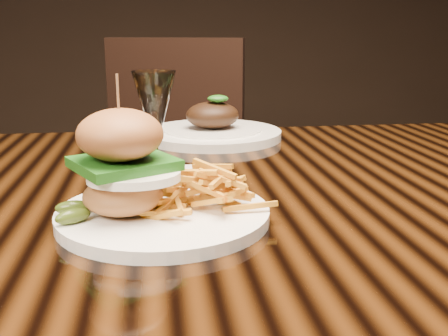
{
  "coord_description": "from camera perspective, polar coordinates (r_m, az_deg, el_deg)",
  "views": [
    {
      "loc": [
        -0.09,
        -0.76,
        0.98
      ],
      "look_at": [
        -0.0,
        -0.13,
        0.81
      ],
      "focal_mm": 42.0,
      "sensor_mm": 36.0,
      "label": 1
    }
  ],
  "objects": [
    {
      "name": "dining_table",
      "position": [
        0.82,
        -1.03,
        -6.85
      ],
      "size": [
        1.6,
        0.9,
        0.75
      ],
      "color": "black",
      "rests_on": "ground"
    },
    {
      "name": "burger_plate",
      "position": [
        0.63,
        -7.35,
        -1.89
      ],
      "size": [
        0.26,
        0.26,
        0.18
      ],
      "rotation": [
        0.0,
        0.0,
        0.27
      ],
      "color": "white",
      "rests_on": "dining_table"
    },
    {
      "name": "ramekin",
      "position": [
        0.75,
        -4.68,
        -1.44
      ],
      "size": [
        0.07,
        0.07,
        0.03
      ],
      "primitive_type": "cube",
      "rotation": [
        0.0,
        0.0,
        0.03
      ],
      "color": "white",
      "rests_on": "dining_table"
    },
    {
      "name": "far_dish",
      "position": [
        1.12,
        -1.25,
        4.15
      ],
      "size": [
        0.29,
        0.29,
        0.09
      ],
      "rotation": [
        0.0,
        0.0,
        0.1
      ],
      "color": "white",
      "rests_on": "dining_table"
    },
    {
      "name": "wine_glass",
      "position": [
        0.76,
        -7.56,
        6.99
      ],
      "size": [
        0.06,
        0.06,
        0.17
      ],
      "color": "white",
      "rests_on": "dining_table"
    },
    {
      "name": "chair_far",
      "position": [
        1.7,
        -6.2,
        -0.13
      ],
      "size": [
        0.58,
        0.58,
        0.95
      ],
      "rotation": [
        0.0,
        0.0,
        -0.31
      ],
      "color": "black",
      "rests_on": "ground"
    }
  ]
}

